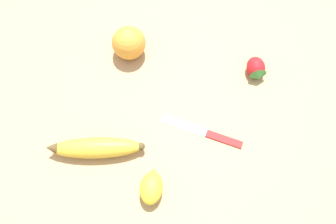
{
  "coord_description": "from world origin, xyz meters",
  "views": [
    {
      "loc": [
        0.38,
        -0.03,
        0.81
      ],
      "look_at": [
        0.02,
        -0.03,
        0.03
      ],
      "focal_mm": 42.0,
      "sensor_mm": 36.0,
      "label": 1
    }
  ],
  "objects_px": {
    "banana": "(95,148)",
    "strawberry": "(256,69)",
    "lemon": "(151,188)",
    "paring_knife": "(204,132)",
    "orange": "(129,43)"
  },
  "relations": [
    {
      "from": "banana",
      "to": "strawberry",
      "type": "height_order",
      "value": "banana"
    },
    {
      "from": "lemon",
      "to": "paring_knife",
      "type": "height_order",
      "value": "lemon"
    },
    {
      "from": "orange",
      "to": "paring_knife",
      "type": "xyz_separation_m",
      "value": [
        0.21,
        0.17,
        -0.04
      ]
    },
    {
      "from": "banana",
      "to": "lemon",
      "type": "bearing_deg",
      "value": 142.63
    },
    {
      "from": "strawberry",
      "to": "lemon",
      "type": "xyz_separation_m",
      "value": [
        0.28,
        -0.24,
        0.0
      ]
    },
    {
      "from": "orange",
      "to": "paring_knife",
      "type": "relative_size",
      "value": 0.43
    },
    {
      "from": "paring_knife",
      "to": "lemon",
      "type": "bearing_deg",
      "value": 159.04
    },
    {
      "from": "strawberry",
      "to": "banana",
      "type": "bearing_deg",
      "value": -70.33
    },
    {
      "from": "banana",
      "to": "lemon",
      "type": "height_order",
      "value": "lemon"
    },
    {
      "from": "paring_knife",
      "to": "banana",
      "type": "bearing_deg",
      "value": 120.88
    },
    {
      "from": "orange",
      "to": "strawberry",
      "type": "bearing_deg",
      "value": 78.63
    },
    {
      "from": "banana",
      "to": "strawberry",
      "type": "distance_m",
      "value": 0.41
    },
    {
      "from": "banana",
      "to": "paring_knife",
      "type": "bearing_deg",
      "value": -171.4
    },
    {
      "from": "strawberry",
      "to": "lemon",
      "type": "relative_size",
      "value": 0.82
    },
    {
      "from": "banana",
      "to": "lemon",
      "type": "xyz_separation_m",
      "value": [
        0.09,
        0.12,
        0.0
      ]
    }
  ]
}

